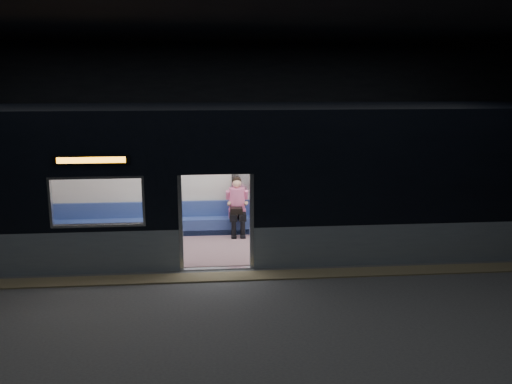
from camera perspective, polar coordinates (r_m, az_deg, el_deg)
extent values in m
cube|color=#47494C|center=(10.67, -3.99, -10.07)|extent=(24.00, 14.00, 0.01)
cube|color=black|center=(9.91, -4.44, 17.65)|extent=(24.00, 14.00, 0.04)
cube|color=black|center=(16.92, -4.66, 6.99)|extent=(24.00, 0.04, 5.00)
cube|color=black|center=(3.28, -1.74, -15.85)|extent=(24.00, 0.04, 5.00)
cube|color=#8C7F59|center=(11.17, -4.06, -8.91)|extent=(22.80, 0.50, 0.03)
cube|color=#8797A2|center=(12.55, 18.67, -5.04)|extent=(8.30, 0.12, 0.90)
cube|color=black|center=(12.19, 19.19, 2.16)|extent=(8.30, 0.12, 2.30)
cube|color=black|center=(11.02, -4.32, 4.83)|extent=(1.40, 0.12, 1.15)
cube|color=#B7BABC|center=(11.35, -7.93, -3.28)|extent=(0.08, 0.14, 2.05)
cube|color=#B7BABC|center=(11.37, -0.46, -3.13)|extent=(0.08, 0.14, 2.05)
cube|color=black|center=(11.21, -16.94, 3.25)|extent=(1.50, 0.04, 0.18)
cube|color=orange|center=(11.20, -16.95, 3.24)|extent=(1.34, 0.03, 0.12)
cube|color=beige|center=(14.02, -4.46, 2.19)|extent=(18.00, 0.12, 3.20)
cube|color=black|center=(12.39, -4.49, 8.67)|extent=(18.00, 3.00, 0.15)
cube|color=#7F5C60|center=(13.01, -4.25, -5.79)|extent=(17.76, 2.76, 0.04)
cube|color=beige|center=(12.48, -4.42, 4.43)|extent=(17.76, 2.76, 0.10)
cube|color=navy|center=(14.01, -4.35, -3.50)|extent=(11.00, 0.48, 0.41)
cube|color=navy|center=(14.09, -4.39, -1.70)|extent=(11.00, 0.10, 0.40)
cube|color=#7C5A63|center=(12.31, -19.82, -6.47)|extent=(4.40, 0.48, 0.41)
cube|color=#7C5A63|center=(12.40, 11.35, -5.83)|extent=(4.40, 0.48, 0.41)
cylinder|color=silver|center=(11.63, -8.92, -2.20)|extent=(0.04, 0.04, 2.26)
cylinder|color=silver|center=(13.82, -8.35, 0.13)|extent=(0.04, 0.04, 2.26)
cylinder|color=silver|center=(11.65, 0.45, -2.01)|extent=(0.04, 0.04, 2.26)
cylinder|color=silver|center=(13.85, -0.48, 0.29)|extent=(0.04, 0.04, 2.26)
cylinder|color=silver|center=(13.61, -4.46, 3.38)|extent=(11.00, 0.03, 0.03)
cube|color=black|center=(13.72, -2.42, -2.56)|extent=(0.18, 0.51, 0.17)
cube|color=black|center=(13.73, -1.47, -2.54)|extent=(0.18, 0.51, 0.17)
cylinder|color=black|center=(13.57, -2.36, -3.96)|extent=(0.12, 0.12, 0.43)
cylinder|color=black|center=(13.58, -1.40, -3.93)|extent=(0.12, 0.12, 0.43)
cube|color=pink|center=(13.92, -2.00, -2.24)|extent=(0.43, 0.24, 0.22)
cylinder|color=pink|center=(13.86, -2.02, -0.70)|extent=(0.42, 0.42, 0.56)
sphere|color=tan|center=(13.76, -2.02, 0.90)|extent=(0.23, 0.23, 0.23)
sphere|color=black|center=(13.79, -2.04, 1.11)|extent=(0.24, 0.24, 0.24)
cube|color=black|center=(13.60, -2.08, -1.97)|extent=(0.38, 0.35, 0.15)
cube|color=white|center=(14.01, -0.08, 1.85)|extent=(1.11, 0.03, 0.72)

